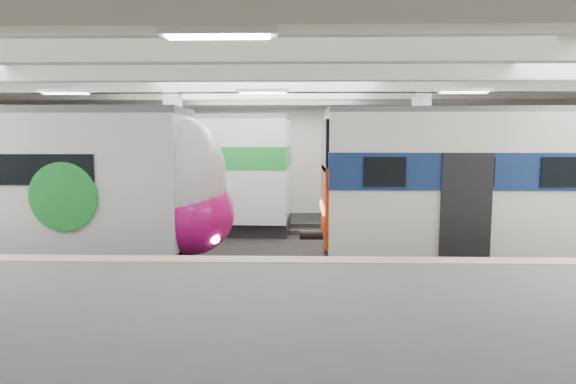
{
  "coord_description": "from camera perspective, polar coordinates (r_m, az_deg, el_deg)",
  "views": [
    {
      "loc": [
        1.1,
        -12.66,
        3.52
      ],
      "look_at": [
        0.78,
        1.0,
        2.0
      ],
      "focal_mm": 30.0,
      "sensor_mm": 36.0,
      "label": 1
    }
  ],
  "objects": [
    {
      "name": "far_train",
      "position": [
        19.59,
        -20.34,
        2.29
      ],
      "size": [
        13.82,
        3.36,
        4.39
      ],
      "rotation": [
        0.0,
        0.0,
        -0.04
      ],
      "color": "silver",
      "rests_on": "ground"
    },
    {
      "name": "station_hall",
      "position": [
        10.98,
        -4.4,
        4.89
      ],
      "size": [
        36.0,
        24.0,
        5.75
      ],
      "color": "black",
      "rests_on": "ground"
    },
    {
      "name": "older_rer",
      "position": [
        14.56,
        30.41,
        0.48
      ],
      "size": [
        12.95,
        2.86,
        4.29
      ],
      "color": "white",
      "rests_on": "ground"
    },
    {
      "name": "modern_emu",
      "position": [
        14.97,
        -30.34,
        0.15
      ],
      "size": [
        13.35,
        2.76,
        4.33
      ],
      "color": "silver",
      "rests_on": "ground"
    }
  ]
}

